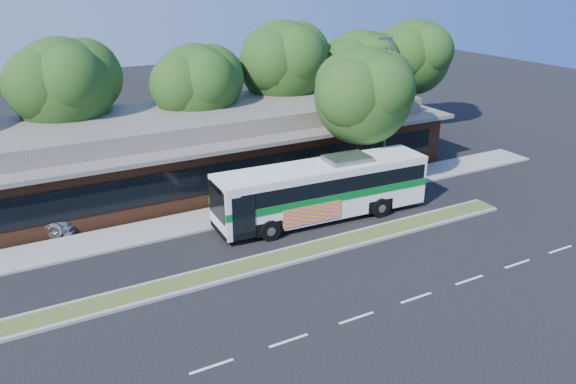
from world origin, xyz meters
name	(u,v)px	position (x,y,z in m)	size (l,w,h in m)	color
ground	(294,263)	(0.00, 0.00, 0.00)	(120.00, 120.00, 0.00)	black
median_strip	(288,256)	(0.00, 0.60, 0.07)	(26.00, 1.10, 0.15)	#495A26
sidewalk	(238,213)	(0.00, 6.40, 0.06)	(44.00, 2.60, 0.12)	gray
plaza_building	(195,146)	(0.00, 12.99, 2.13)	(33.20, 11.20, 4.45)	#5A2F1C
lamp_post	(386,109)	(9.56, 6.00, 4.90)	(0.93, 0.18, 9.07)	slate
tree_bg_b	(69,84)	(-6.57, 16.14, 6.14)	(6.69, 6.00, 9.00)	black
tree_bg_c	(201,84)	(1.40, 15.13, 5.59)	(6.24, 5.60, 8.26)	black
tree_bg_d	(288,62)	(8.45, 16.15, 6.42)	(6.91, 6.20, 9.37)	black
tree_bg_e	(363,67)	(14.42, 15.14, 5.74)	(6.47, 5.80, 8.50)	black
tree_bg_f	(416,55)	(20.43, 16.14, 6.06)	(6.69, 6.00, 8.92)	black
transit_bus	(323,186)	(3.85, 3.68, 1.86)	(11.99, 3.19, 3.33)	white
sedan	(24,218)	(-10.51, 9.51, 0.79)	(2.20, 5.41, 1.57)	silver
sidewalk_tree	(368,93)	(8.42, 6.34, 5.94)	(6.31, 5.66, 8.63)	black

